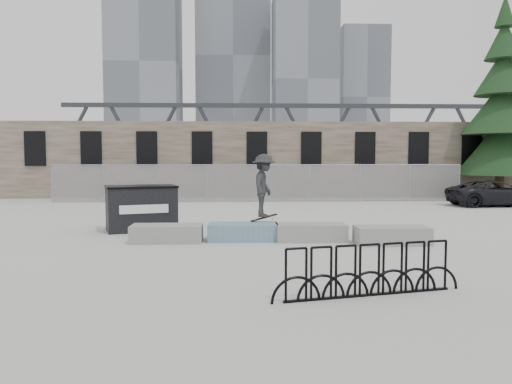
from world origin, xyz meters
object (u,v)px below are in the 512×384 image
dumpster (141,208)px  suv (495,193)px  planter_center_left (243,231)px  skateboarder (264,185)px  spruce_tree (502,115)px  planter_far_left (167,233)px  planter_offset (392,235)px  bike_rack (369,271)px  planter_center_right (311,231)px

dumpster → suv: 17.60m
planter_center_left → skateboarder: bearing=36.0°
dumpster → suv: bearing=7.1°
spruce_tree → skateboarder: (-14.22, -13.18, -3.22)m
planter_far_left → planter_center_left: (2.16, 0.21, 0.00)m
planter_offset → bike_rack: bike_rack is taller
bike_rack → suv: suv is taller
planter_far_left → skateboarder: skateboarder is taller
planter_offset → dumpster: dumpster is taller
planter_center_left → bike_rack: size_ratio=0.57×
planter_far_left → planter_center_left: same height
suv → skateboarder: (-11.92, -9.25, 0.94)m
planter_center_right → planter_offset: 2.25m
planter_far_left → skateboarder: (2.80, 0.67, 1.30)m
planter_center_left → dumpster: 3.97m
planter_offset → bike_rack: (-1.99, -5.11, 0.17)m
skateboarder → dumpster: bearing=81.7°
planter_center_left → dumpster: (-3.32, 2.12, 0.48)m
planter_center_right → suv: bearing=42.9°
spruce_tree → skateboarder: 19.65m
planter_center_right → planter_far_left: bearing=-179.2°
bike_rack → planter_far_left: bearing=126.9°
bike_rack → suv: size_ratio=0.78×
suv → planter_center_right: bearing=130.8°
planter_center_left → spruce_tree: spruce_tree is taller
skateboarder → planter_far_left: bearing=117.9°
planter_far_left → suv: 17.75m
suv → skateboarder: skateboarder is taller
planter_center_left → skateboarder: size_ratio=0.99×
planter_offset → skateboarder: bearing=160.1°
planter_center_left → planter_offset: bearing=-10.9°
planter_far_left → dumpster: size_ratio=0.78×
planter_center_left → spruce_tree: 20.67m
planter_center_right → suv: (10.59, 9.86, 0.36)m
spruce_tree → dumpster: bearing=-147.6°
planter_far_left → suv: suv is taller
planter_offset → dumpster: (-7.44, 2.92, 0.48)m
planter_center_right → planter_offset: size_ratio=1.00×
planter_center_right → skateboarder: skateboarder is taller
skateboarder → planter_center_right: bearing=-100.3°
spruce_tree → skateboarder: spruce_tree is taller
planter_center_left → dumpster: size_ratio=0.78×
dumpster → skateboarder: bearing=-41.1°
suv → planter_offset: bearing=139.1°
dumpster → skateboarder: skateboarder is taller
suv → planter_center_left: bearing=125.6°
planter_offset → suv: 13.48m
planter_offset → bike_rack: size_ratio=0.57×
planter_offset → dumpster: bearing=158.6°
dumpster → planter_center_left: bearing=-51.0°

